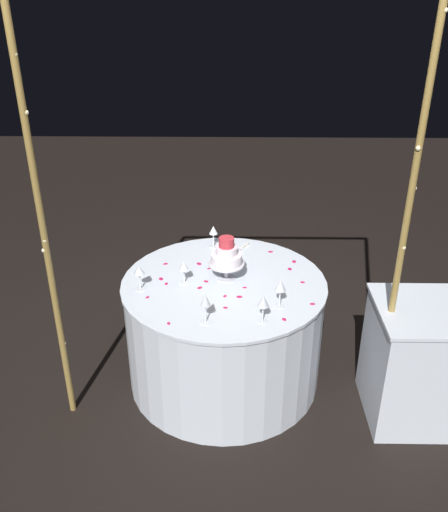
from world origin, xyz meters
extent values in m
plane|color=black|center=(0.00, 0.00, 0.00)|extent=(12.00, 12.00, 0.00)
cylinder|color=olive|center=(-0.93, 0.33, 1.19)|extent=(0.04, 0.04, 2.39)
cylinder|color=olive|center=(0.93, 0.33, 1.19)|extent=(0.04, 0.04, 2.39)
sphere|color=#F9EAB2|center=(-0.94, 0.32, 0.75)|extent=(0.02, 0.02, 0.02)
sphere|color=#F9EAB2|center=(0.93, 0.32, 1.58)|extent=(0.02, 0.02, 0.02)
sphere|color=#F9EAB2|center=(-0.92, 0.32, 1.33)|extent=(0.02, 0.02, 0.02)
sphere|color=#F9EAB2|center=(0.92, 0.33, 1.82)|extent=(0.02, 0.02, 0.02)
sphere|color=#F9EAB2|center=(-0.93, 0.34, 1.14)|extent=(0.02, 0.02, 0.02)
sphere|color=#F9EAB2|center=(0.93, 0.33, 1.17)|extent=(0.02, 0.02, 0.02)
sphere|color=#F9EAB2|center=(-0.92, 0.34, 1.67)|extent=(0.02, 0.02, 0.02)
sphere|color=#F9EAB2|center=(0.92, 0.33, 2.08)|extent=(0.02, 0.02, 0.02)
sphere|color=#F9EAB2|center=(-0.94, 0.33, 2.26)|extent=(0.02, 0.02, 0.02)
sphere|color=#F9EAB2|center=(0.94, 0.33, 1.11)|extent=(0.02, 0.02, 0.02)
sphere|color=#F9EAB2|center=(-0.95, 0.31, 1.46)|extent=(0.02, 0.02, 0.02)
sphere|color=#F9EAB2|center=(0.92, 0.32, 0.50)|extent=(0.02, 0.02, 0.02)
cylinder|color=silver|center=(0.00, 0.00, 0.36)|extent=(1.23, 1.23, 0.71)
cylinder|color=silver|center=(0.00, 0.00, 0.72)|extent=(1.25, 1.25, 0.02)
cube|color=silver|center=(-1.14, 0.30, 0.36)|extent=(0.54, 0.54, 0.73)
cube|color=silver|center=(-1.14, 0.30, 0.74)|extent=(0.57, 0.57, 0.02)
cylinder|color=silver|center=(-0.01, -0.04, 0.74)|extent=(0.11, 0.11, 0.01)
cylinder|color=silver|center=(-0.01, -0.04, 0.78)|extent=(0.02, 0.02, 0.09)
cylinder|color=silver|center=(-0.01, -0.04, 0.83)|extent=(0.22, 0.22, 0.01)
cylinder|color=white|center=(-0.01, -0.04, 0.87)|extent=(0.19, 0.19, 0.06)
cylinder|color=white|center=(-0.01, -0.04, 0.92)|extent=(0.13, 0.13, 0.05)
cylinder|color=#CC333D|center=(-0.01, -0.04, 0.98)|extent=(0.09, 0.09, 0.06)
cylinder|color=silver|center=(0.09, 0.44, 0.73)|extent=(0.06, 0.06, 0.00)
cylinder|color=silver|center=(0.09, 0.44, 0.79)|extent=(0.01, 0.01, 0.11)
cone|color=silver|center=(0.09, 0.44, 0.88)|extent=(0.05, 0.05, 0.07)
cylinder|color=silver|center=(0.49, 0.10, 0.73)|extent=(0.06, 0.06, 0.00)
cylinder|color=silver|center=(0.49, 0.10, 0.79)|extent=(0.01, 0.01, 0.10)
cone|color=silver|center=(0.49, 0.10, 0.86)|extent=(0.06, 0.06, 0.05)
cylinder|color=silver|center=(0.24, 0.01, 0.73)|extent=(0.06, 0.06, 0.00)
cylinder|color=silver|center=(0.24, 0.01, 0.78)|extent=(0.01, 0.01, 0.09)
cone|color=silver|center=(0.24, 0.01, 0.85)|extent=(0.06, 0.06, 0.06)
cylinder|color=silver|center=(-0.21, 0.42, 0.73)|extent=(0.06, 0.06, 0.00)
cylinder|color=silver|center=(-0.21, 0.42, 0.78)|extent=(0.01, 0.01, 0.09)
cone|color=silver|center=(-0.21, 0.42, 0.86)|extent=(0.06, 0.06, 0.07)
cylinder|color=silver|center=(0.08, -0.48, 0.73)|extent=(0.06, 0.06, 0.00)
cylinder|color=silver|center=(0.08, -0.48, 0.78)|extent=(0.01, 0.01, 0.10)
cone|color=silver|center=(0.08, -0.48, 0.86)|extent=(0.06, 0.06, 0.06)
cylinder|color=silver|center=(-0.32, 0.27, 0.73)|extent=(0.06, 0.06, 0.00)
cylinder|color=silver|center=(-0.32, 0.27, 0.79)|extent=(0.01, 0.01, 0.10)
cone|color=silver|center=(-0.32, 0.27, 0.87)|extent=(0.06, 0.06, 0.07)
cube|color=silver|center=(-0.06, -0.37, 0.73)|extent=(0.14, 0.20, 0.01)
cube|color=white|center=(-0.14, -0.49, 0.74)|extent=(0.06, 0.09, 0.01)
ellipsoid|color=#C61951|center=(-0.42, -0.17, 0.73)|extent=(0.03, 0.04, 0.00)
ellipsoid|color=#C61951|center=(-0.51, 0.24, 0.73)|extent=(0.03, 0.02, 0.00)
ellipsoid|color=#C61951|center=(-0.01, 0.17, 0.73)|extent=(0.03, 0.03, 0.00)
ellipsoid|color=#C61951|center=(0.10, -0.16, 0.73)|extent=(0.03, 0.02, 0.00)
ellipsoid|color=#C61951|center=(0.17, -0.23, 0.73)|extent=(0.05, 0.05, 0.00)
ellipsoid|color=#C61951|center=(-0.01, 0.29, 0.73)|extent=(0.03, 0.02, 0.00)
ellipsoid|color=#C61951|center=(0.04, -0.24, 0.73)|extent=(0.03, 0.04, 0.00)
ellipsoid|color=#C61951|center=(0.29, 0.45, 0.73)|extent=(0.03, 0.03, 0.00)
ellipsoid|color=#C61951|center=(-0.12, 0.07, 0.73)|extent=(0.03, 0.02, 0.00)
ellipsoid|color=#C61951|center=(-0.48, 0.00, 0.73)|extent=(0.04, 0.03, 0.00)
ellipsoid|color=#C61951|center=(0.11, 0.00, 0.73)|extent=(0.04, 0.03, 0.00)
ellipsoid|color=#C61951|center=(0.38, -0.22, 0.73)|extent=(0.04, 0.03, 0.00)
ellipsoid|color=#C61951|center=(-0.31, -0.40, 0.73)|extent=(0.03, 0.02, 0.00)
ellipsoid|color=#C61951|center=(0.35, 0.03, 0.73)|extent=(0.02, 0.03, 0.00)
ellipsoid|color=#C61951|center=(0.03, -0.18, 0.73)|extent=(0.03, 0.03, 0.00)
ellipsoid|color=#C61951|center=(-0.45, -0.27, 0.73)|extent=(0.03, 0.04, 0.00)
ellipsoid|color=#C61951|center=(0.05, -0.43, 0.73)|extent=(0.03, 0.03, 0.00)
ellipsoid|color=#C61951|center=(-0.33, 0.40, 0.73)|extent=(0.03, 0.04, 0.00)
ellipsoid|color=#C61951|center=(0.39, -0.03, 0.73)|extent=(0.04, 0.04, 0.00)
ellipsoid|color=#C61951|center=(-0.09, 0.17, 0.73)|extent=(0.04, 0.03, 0.00)
ellipsoid|color=#C61951|center=(0.44, 0.19, 0.73)|extent=(0.03, 0.03, 0.00)
ellipsoid|color=#C61951|center=(0.14, 0.08, 0.73)|extent=(0.04, 0.04, 0.00)
camera|label=1|loc=(-0.05, 2.87, 2.40)|focal=38.23mm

